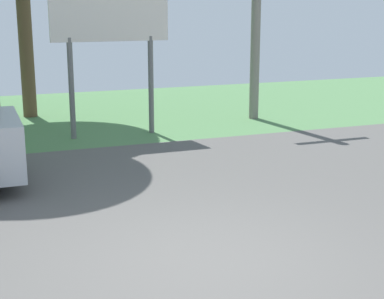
% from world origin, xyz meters
% --- Properties ---
extents(ground_plane, '(40.00, 22.00, 0.20)m').
position_xyz_m(ground_plane, '(0.00, 2.95, -0.05)').
color(ground_plane, '#565451').
extents(roadside_billboard, '(2.60, 0.12, 3.50)m').
position_xyz_m(roadside_billboard, '(0.54, 7.06, 2.55)').
color(roadside_billboard, slate).
rests_on(roadside_billboard, ground_plane).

